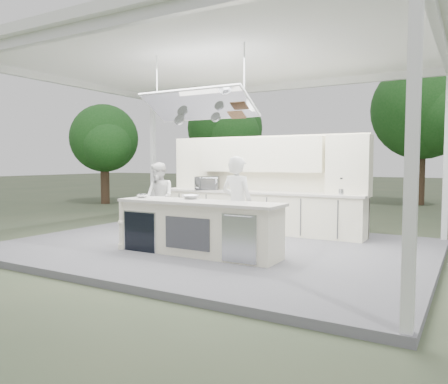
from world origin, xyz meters
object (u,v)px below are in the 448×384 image
Objects in this scene: demo_island at (197,227)px; head_chef at (237,205)px; back_counter at (257,211)px; sous_chef at (159,197)px.

head_chef reaches higher than demo_island.
head_chef is at bearing 40.64° from demo_island.
sous_chef is at bearing -146.51° from back_counter.
demo_island is 2.82m from back_counter.
back_counter is at bearing 93.63° from demo_island.
head_chef is (0.55, 0.47, 0.39)m from demo_island.
head_chef is (0.73, -2.34, 0.39)m from back_counter.
back_counter is 2.48m from head_chef.
back_counter is (-0.18, 2.81, 0.00)m from demo_island.
demo_island is 0.61× the size of back_counter.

